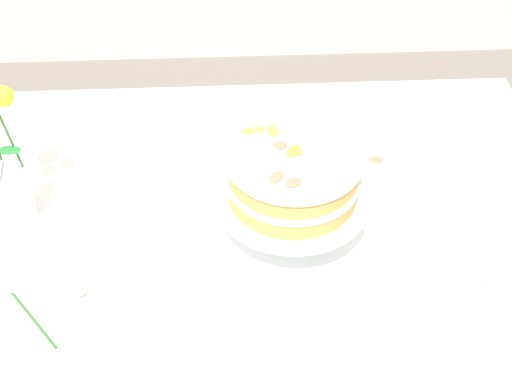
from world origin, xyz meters
The scene contains 9 objects.
dining_table centered at (0.00, -0.03, 0.65)m, with size 1.40×1.00×0.74m.
linen_napkin centered at (0.11, -0.02, 0.74)m, with size 0.32×0.32×0.00m, color white.
cake_stand centered at (0.11, -0.02, 0.82)m, with size 0.29×0.29×0.10m.
layer_cake centered at (0.11, -0.02, 0.89)m, with size 0.25×0.25×0.11m.
flower_vase centered at (-0.42, 0.06, 0.87)m, with size 0.10×0.10×0.31m.
teacup centered at (0.47, -0.22, 0.76)m, with size 0.13×0.13×0.06m.
fallen_rose centered at (-0.29, -0.16, 0.76)m, with size 0.14×0.14×0.04m.
loose_petal_0 centered at (0.10, -0.27, 0.74)m, with size 0.04×0.02×0.01m, color pink.
loose_petal_1 centered at (0.32, 0.19, 0.74)m, with size 0.03×0.02×0.01m, color #E56B51.
Camera 1 is at (-0.01, -0.99, 1.72)m, focal length 49.77 mm.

